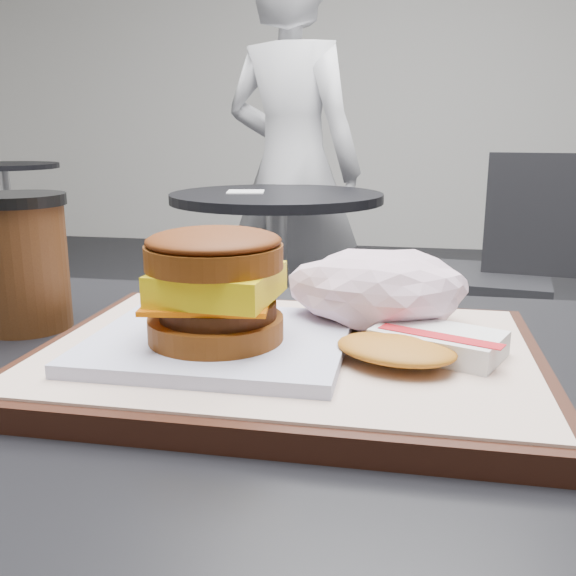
{
  "coord_description": "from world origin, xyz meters",
  "views": [
    {
      "loc": [
        0.08,
        -0.42,
        0.95
      ],
      "look_at": [
        -0.0,
        0.04,
        0.83
      ],
      "focal_mm": 40.0,
      "sensor_mm": 36.0,
      "label": 1
    }
  ],
  "objects_px": {
    "serving_tray": "(288,358)",
    "neighbor_chair": "(506,265)",
    "breakfast_sandwich": "(217,299)",
    "patron": "(292,170)",
    "neighbor_table": "(277,253)",
    "hash_brown": "(419,345)",
    "coffee_cup": "(23,261)",
    "crumpled_wrapper": "(378,288)"
  },
  "relations": [
    {
      "from": "coffee_cup",
      "to": "breakfast_sandwich",
      "type": "bearing_deg",
      "value": -21.43
    },
    {
      "from": "neighbor_chair",
      "to": "hash_brown",
      "type": "bearing_deg",
      "value": -100.06
    },
    {
      "from": "serving_tray",
      "to": "coffee_cup",
      "type": "xyz_separation_m",
      "value": [
        -0.26,
        0.06,
        0.05
      ]
    },
    {
      "from": "serving_tray",
      "to": "breakfast_sandwich",
      "type": "height_order",
      "value": "breakfast_sandwich"
    },
    {
      "from": "neighbor_table",
      "to": "patron",
      "type": "distance_m",
      "value": 0.53
    },
    {
      "from": "serving_tray",
      "to": "neighbor_chair",
      "type": "height_order",
      "value": "neighbor_chair"
    },
    {
      "from": "serving_tray",
      "to": "patron",
      "type": "bearing_deg",
      "value": 100.4
    },
    {
      "from": "crumpled_wrapper",
      "to": "neighbor_table",
      "type": "height_order",
      "value": "crumpled_wrapper"
    },
    {
      "from": "hash_brown",
      "to": "neighbor_table",
      "type": "bearing_deg",
      "value": 105.34
    },
    {
      "from": "hash_brown",
      "to": "neighbor_chair",
      "type": "bearing_deg",
      "value": 79.94
    },
    {
      "from": "breakfast_sandwich",
      "to": "coffee_cup",
      "type": "bearing_deg",
      "value": 158.57
    },
    {
      "from": "hash_brown",
      "to": "coffee_cup",
      "type": "distance_m",
      "value": 0.37
    },
    {
      "from": "serving_tray",
      "to": "neighbor_table",
      "type": "xyz_separation_m",
      "value": [
        -0.35,
        1.61,
        -0.23
      ]
    },
    {
      "from": "crumpled_wrapper",
      "to": "coffee_cup",
      "type": "xyz_separation_m",
      "value": [
        -0.32,
        -0.0,
        0.01
      ]
    },
    {
      "from": "neighbor_table",
      "to": "neighbor_chair",
      "type": "relative_size",
      "value": 0.85
    },
    {
      "from": "breakfast_sandwich",
      "to": "patron",
      "type": "relative_size",
      "value": 0.12
    },
    {
      "from": "breakfast_sandwich",
      "to": "coffee_cup",
      "type": "distance_m",
      "value": 0.23
    },
    {
      "from": "serving_tray",
      "to": "neighbor_chair",
      "type": "xyz_separation_m",
      "value": [
        0.41,
        1.75,
        -0.27
      ]
    },
    {
      "from": "hash_brown",
      "to": "serving_tray",
      "type": "bearing_deg",
      "value": 173.35
    },
    {
      "from": "breakfast_sandwich",
      "to": "neighbor_table",
      "type": "distance_m",
      "value": 1.68
    },
    {
      "from": "breakfast_sandwich",
      "to": "neighbor_table",
      "type": "bearing_deg",
      "value": 100.33
    },
    {
      "from": "serving_tray",
      "to": "coffee_cup",
      "type": "distance_m",
      "value": 0.27
    },
    {
      "from": "hash_brown",
      "to": "neighbor_table",
      "type": "height_order",
      "value": "hash_brown"
    },
    {
      "from": "breakfast_sandwich",
      "to": "crumpled_wrapper",
      "type": "distance_m",
      "value": 0.14
    },
    {
      "from": "serving_tray",
      "to": "hash_brown",
      "type": "relative_size",
      "value": 2.86
    },
    {
      "from": "patron",
      "to": "neighbor_chair",
      "type": "bearing_deg",
      "value": 176.51
    },
    {
      "from": "breakfast_sandwich",
      "to": "crumpled_wrapper",
      "type": "xyz_separation_m",
      "value": [
        0.11,
        0.09,
        -0.01
      ]
    },
    {
      "from": "breakfast_sandwich",
      "to": "neighbor_chair",
      "type": "xyz_separation_m",
      "value": [
        0.46,
        1.77,
        -0.32
      ]
    },
    {
      "from": "crumpled_wrapper",
      "to": "neighbor_table",
      "type": "xyz_separation_m",
      "value": [
        -0.41,
        1.55,
        -0.27
      ]
    },
    {
      "from": "hash_brown",
      "to": "neighbor_chair",
      "type": "distance_m",
      "value": 1.81
    },
    {
      "from": "crumpled_wrapper",
      "to": "neighbor_chair",
      "type": "xyz_separation_m",
      "value": [
        0.35,
        1.68,
        -0.31
      ]
    },
    {
      "from": "neighbor_chair",
      "to": "serving_tray",
      "type": "bearing_deg",
      "value": -103.22
    },
    {
      "from": "neighbor_table",
      "to": "coffee_cup",
      "type": "bearing_deg",
      "value": -86.8
    },
    {
      "from": "breakfast_sandwich",
      "to": "serving_tray",
      "type": "bearing_deg",
      "value": 22.53
    },
    {
      "from": "crumpled_wrapper",
      "to": "neighbor_table",
      "type": "relative_size",
      "value": 0.19
    },
    {
      "from": "patron",
      "to": "coffee_cup",
      "type": "bearing_deg",
      "value": 112.69
    },
    {
      "from": "serving_tray",
      "to": "crumpled_wrapper",
      "type": "height_order",
      "value": "crumpled_wrapper"
    },
    {
      "from": "serving_tray",
      "to": "patron",
      "type": "xyz_separation_m",
      "value": [
        -0.38,
        2.08,
        0.02
      ]
    },
    {
      "from": "crumpled_wrapper",
      "to": "coffee_cup",
      "type": "bearing_deg",
      "value": -179.59
    },
    {
      "from": "serving_tray",
      "to": "hash_brown",
      "type": "height_order",
      "value": "hash_brown"
    },
    {
      "from": "serving_tray",
      "to": "hash_brown",
      "type": "bearing_deg",
      "value": -6.65
    },
    {
      "from": "crumpled_wrapper",
      "to": "neighbor_table",
      "type": "bearing_deg",
      "value": 104.88
    }
  ]
}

